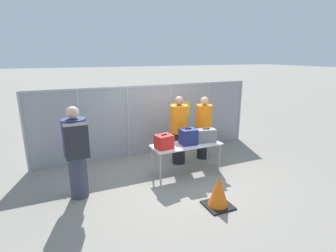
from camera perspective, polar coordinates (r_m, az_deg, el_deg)
name	(u,v)px	position (r m, az deg, el deg)	size (l,w,h in m)	color
ground_plane	(175,175)	(6.24, 1.44, -10.69)	(120.00, 120.00, 0.00)	gray
fence_section	(150,118)	(7.33, -3.94, 1.67)	(6.31, 0.07, 1.94)	#9EA0A5
inspection_table	(186,147)	(6.07, 4.02, -4.60)	(1.62, 0.63, 0.74)	silver
suitcase_red	(164,142)	(5.75, -0.86, -3.41)	(0.40, 0.35, 0.32)	red
suitcase_navy	(188,137)	(6.02, 4.42, -2.30)	(0.38, 0.34, 0.38)	navy
suitcase_grey	(206,135)	(6.24, 8.28, -2.05)	(0.48, 0.32, 0.33)	slate
traveler_hooded	(76,150)	(5.24, -19.34, -4.91)	(0.45, 0.70, 1.82)	#383D4C
security_worker_near	(179,129)	(6.63, 2.38, -0.76)	(0.43, 0.43, 1.75)	black
security_worker_far	(204,127)	(7.03, 7.78, -0.24)	(0.42, 0.42, 1.69)	black
utility_trailer	(163,119)	(9.62, -1.04, 1.49)	(3.90, 2.34, 0.78)	white
traffic_cone	(219,192)	(5.05, 10.95, -13.94)	(0.49, 0.49, 0.62)	black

